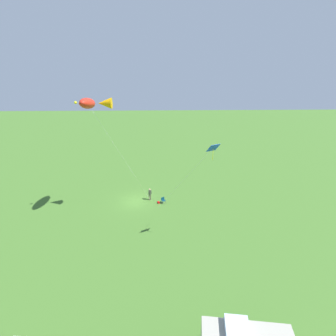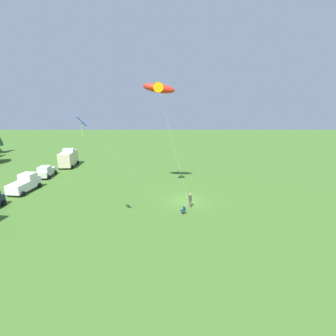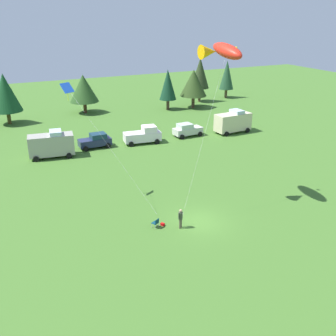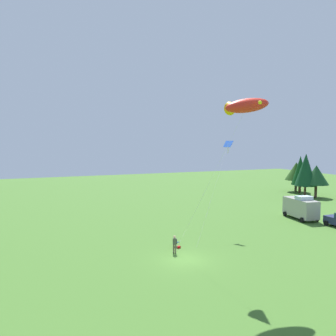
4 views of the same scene
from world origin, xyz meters
name	(u,v)px [view 3 (image 3 of 4)]	position (x,y,z in m)	size (l,w,h in m)	color
ground_plane	(200,221)	(0.00, 0.00, 0.00)	(160.00, 160.00, 0.00)	#3E6926
person_kite_flyer	(181,217)	(-2.02, -0.20, 1.02)	(0.51, 0.47, 1.74)	brown
folding_chair	(156,222)	(-3.86, 0.72, 0.49)	(0.65, 0.65, 0.82)	#0A3548
backpack_on_grass	(163,224)	(-3.21, 0.78, 0.11)	(0.32, 0.22, 0.22)	red
van_motorhome_grey	(52,144)	(-8.52, 21.97, 1.64)	(5.65, 3.21, 3.34)	#A29E91
car_navy_hatch	(96,141)	(-2.67, 23.17, 0.95)	(4.22, 2.25, 1.89)	#23294D
truck_white_pickup	(143,135)	(3.81, 22.25, 1.10)	(5.22, 2.93, 2.34)	white
car_silver_compact	(187,130)	(10.69, 22.43, 0.95)	(4.28, 2.38, 1.89)	beige
van_camper_beige	(233,122)	(17.74, 21.21, 1.64)	(5.51, 2.85, 3.34)	beige
treeline_distant	(57,91)	(-4.11, 39.81, 4.79)	(63.19, 10.48, 8.61)	#42402A
kite_large_fish	(223,51)	(3.75, 3.54, 13.77)	(7.60, 5.83, 14.64)	red
kite_diamond_blue	(70,92)	(-8.21, 9.58, 10.27)	(6.16, 7.73, 10.99)	blue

